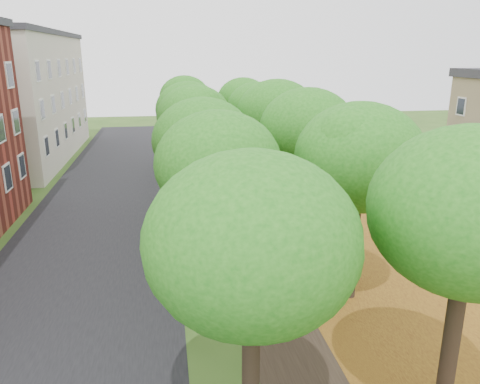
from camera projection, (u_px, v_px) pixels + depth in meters
name	position (u px, v px, depth m)	size (l,w,h in m)	color
street_asphalt	(99.00, 226.00, 24.28)	(8.00, 70.00, 0.01)	black
footpath	(241.00, 218.00, 25.41)	(3.20, 70.00, 0.01)	black
leaf_verge	(329.00, 213.00, 26.16)	(7.50, 70.00, 0.01)	#95671B
parking_lot	(457.00, 201.00, 28.39)	(9.00, 16.00, 0.01)	black
tree_row_west	(198.00, 128.00, 23.67)	(4.35, 34.35, 6.83)	black
tree_row_east	(290.00, 126.00, 24.39)	(4.35, 34.35, 6.83)	black
building_cream	(2.00, 97.00, 38.41)	(10.30, 20.30, 10.40)	beige
car_red	(454.00, 210.00, 24.63)	(1.40, 4.02, 1.32)	maroon
car_grey	(433.00, 199.00, 26.58)	(1.85, 4.54, 1.32)	#38383D
car_white	(425.00, 185.00, 29.04)	(2.55, 5.53, 1.54)	silver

